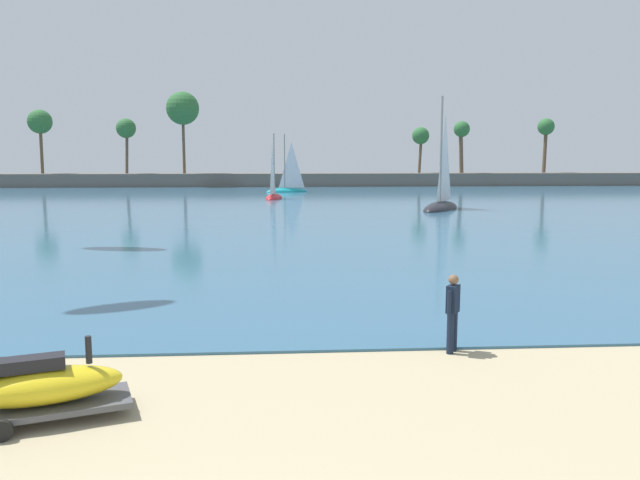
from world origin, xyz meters
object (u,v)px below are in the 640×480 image
Objects in this scene: sailboat_near_shore at (441,199)px; sailboat_mid_bay at (288,186)px; watercraft_on_trailer at (41,389)px; person_at_waterline at (453,311)px; sailboat_toward_headland at (274,192)px.

sailboat_mid_bay is at bearing 115.04° from sailboat_near_shore.
sailboat_mid_bay is at bearing 85.47° from watercraft_on_trailer.
sailboat_near_shore is at bearing -64.96° from sailboat_mid_bay.
sailboat_toward_headland reaches higher than person_at_waterline.
sailboat_near_shore is 1.30× the size of sailboat_mid_bay.
person_at_waterline is 58.76m from sailboat_mid_bay.
sailboat_toward_headland is (-3.98, 47.57, -0.23)m from person_at_waterline.
person_at_waterline is 35.57m from sailboat_near_shore.
person_at_waterline is 0.24× the size of sailboat_mid_bay.
person_at_waterline is 0.18× the size of sailboat_near_shore.
person_at_waterline is at bearing -104.46° from sailboat_near_shore.
watercraft_on_trailer is at bearing -113.44° from sailboat_near_shore.
person_at_waterline is at bearing 21.91° from watercraft_on_trailer.
person_at_waterline is 0.25× the size of sailboat_toward_headland.
sailboat_mid_bay is (-2.45, 58.70, -0.20)m from person_at_waterline.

